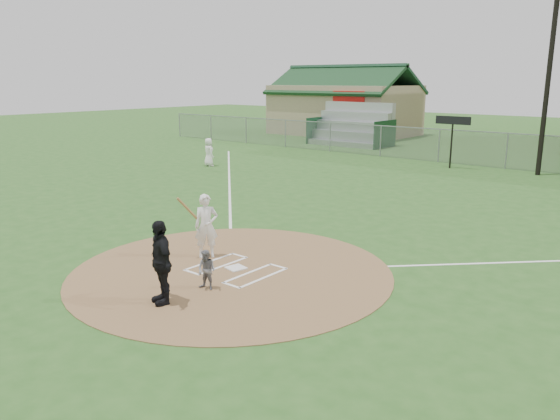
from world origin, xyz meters
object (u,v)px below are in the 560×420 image
Objects in this scene: catcher at (207,270)px; ondeck_player at (209,152)px; batter_at_plate at (206,226)px; home_plate at (236,268)px; umpire at (161,262)px.

ondeck_player is (-14.11, 13.32, 0.30)m from catcher.
catcher is 2.51m from batter_at_plate.
batter_at_plate reaches higher than catcher.
batter_at_plate reaches higher than home_plate.
catcher is at bearing 154.23° from ondeck_player.
ondeck_player is (-13.92, 14.50, -0.17)m from umpire.
umpire is 20.10m from ondeck_player.
home_plate is 0.29× the size of ondeck_player.
batter_at_plate is (-1.32, 0.19, 0.89)m from home_plate.
home_plate is 2.86m from umpire.
catcher is 0.54× the size of batter_at_plate.
umpire is at bearing -83.49° from home_plate.
catcher is (0.49, -1.50, 0.47)m from home_plate.
catcher is at bearing -71.83° from home_plate.
catcher is 19.40m from ondeck_player.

